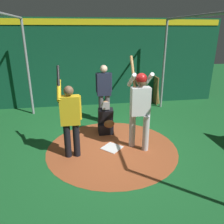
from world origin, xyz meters
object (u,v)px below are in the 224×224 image
(home_plate, at_px, (112,148))
(bat_rack, at_px, (156,91))
(batter, at_px, (140,104))
(catcher, at_px, (106,121))
(visitor, at_px, (70,117))
(umpire, at_px, (104,91))

(home_plate, bearing_deg, bat_rack, 145.63)
(batter, bearing_deg, catcher, -144.30)
(home_plate, height_order, bat_rack, bat_rack)
(catcher, bearing_deg, home_plate, 2.34)
(catcher, distance_m, visitor, 1.52)
(umpire, bearing_deg, visitor, -27.11)
(umpire, height_order, bat_rack, umpire)
(umpire, xyz_separation_m, bat_rack, (-1.58, 2.23, -0.51))
(umpire, xyz_separation_m, visitor, (1.92, -0.99, -0.04))
(batter, relative_size, catcher, 2.28)
(catcher, relative_size, umpire, 0.54)
(catcher, height_order, bat_rack, bat_rack)
(umpire, bearing_deg, batter, 18.58)
(catcher, height_order, umpire, umpire)
(visitor, height_order, bat_rack, visitor)
(home_plate, height_order, batter, batter)
(home_plate, relative_size, batter, 0.19)
(catcher, xyz_separation_m, visitor, (1.06, -0.92, 0.59))
(batter, xyz_separation_m, bat_rack, (-3.38, 1.62, -0.64))
(home_plate, distance_m, visitor, 1.36)
(visitor, bearing_deg, bat_rack, 137.12)
(catcher, bearing_deg, visitor, -40.83)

